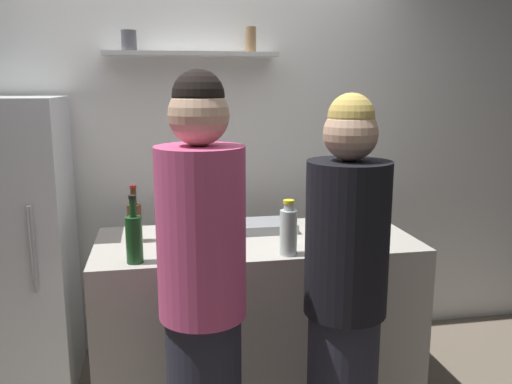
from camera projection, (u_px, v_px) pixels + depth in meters
The scene contains 11 objects.
back_wall_assembly at pixel (197, 151), 3.44m from camera, with size 4.80×0.32×2.60m.
refrigerator at pixel (17, 248), 2.96m from camera, with size 0.56×0.63×1.66m.
counter at pixel (256, 320), 2.91m from camera, with size 1.66×0.74×0.92m, color #B7B2A8.
baking_pan at pixel (264, 226), 2.97m from camera, with size 0.34×0.24×0.05m, color gray.
utensil_holder at pixel (348, 212), 3.16m from camera, with size 0.10×0.10×0.21m.
wine_bottle_amber_glass at pixel (135, 221), 2.75m from camera, with size 0.07×0.07×0.30m.
wine_bottle_pale_glass at pixel (312, 219), 2.75m from camera, with size 0.07×0.07×0.31m.
wine_bottle_green_glass at pixel (134, 237), 2.41m from camera, with size 0.08×0.08×0.31m.
water_bottle_plastic at pixel (288, 231), 2.53m from camera, with size 0.08×0.08×0.27m.
person_pink_top at pixel (203, 302), 2.08m from camera, with size 0.34×0.34×1.78m.
person_blonde at pixel (345, 302), 2.21m from camera, with size 0.34×0.34×1.69m.
Camera 1 is at (-0.26, -2.19, 1.72)m, focal length 37.46 mm.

